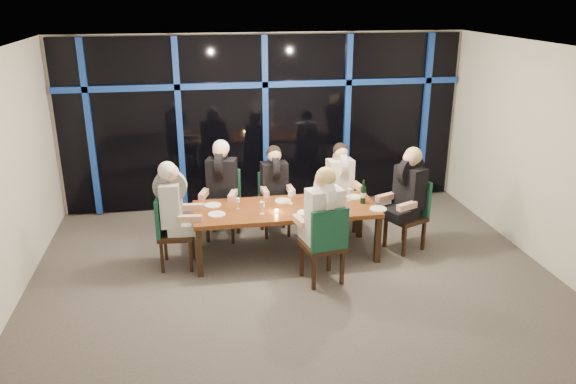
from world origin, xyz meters
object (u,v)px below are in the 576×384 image
object	(u,v)px
chair_near_mid	(325,241)
diner_end_left	(174,200)
dining_table	(286,212)
diner_far_right	(341,175)
chair_end_left	(169,228)
water_pitcher	(338,202)
diner_far_mid	(275,178)
chair_end_right	(410,210)
diner_near_mid	(323,208)
chair_far_right	(338,196)
wine_bottle	(363,194)
diner_far_left	(221,176)
chair_far_mid	(274,199)
diner_end_right	(408,184)
chair_far_left	(224,200)

from	to	relation	value
chair_near_mid	diner_end_left	xyz separation A→B (m)	(-1.91, 0.84, 0.39)
dining_table	diner_far_right	distance (m)	1.30
chair_end_left	water_pitcher	distance (m)	2.36
dining_table	diner_far_mid	world-z (taller)	diner_far_mid
chair_end_left	chair_near_mid	distance (m)	2.17
chair_end_right	diner_near_mid	size ratio (longest dim) A/B	1.00
chair_end_left	diner_far_mid	world-z (taller)	diner_far_mid
chair_far_right	wine_bottle	size ratio (longest dim) A/B	2.76
diner_far_left	diner_far_right	distance (m)	1.87
wine_bottle	water_pitcher	world-z (taller)	wine_bottle
chair_end_left	diner_far_mid	xyz separation A→B (m)	(1.60, 0.87, 0.35)
chair_far_mid	chair_end_left	bearing A→B (deg)	-152.96
diner_end_right	diner_near_mid	world-z (taller)	diner_near_mid
chair_far_mid	diner_end_right	distance (m)	2.11
diner_far_mid	diner_near_mid	bearing A→B (deg)	-80.81
chair_end_left	diner_end_right	world-z (taller)	diner_end_right
diner_far_right	diner_end_right	world-z (taller)	diner_end_right
chair_far_left	diner_end_right	world-z (taller)	diner_end_right
diner_end_left	chair_far_left	bearing A→B (deg)	-32.12
chair_far_mid	diner_far_mid	distance (m)	0.39
diner_far_mid	wine_bottle	xyz separation A→B (m)	(1.16, -0.84, -0.04)
diner_far_left	diner_end_left	xyz separation A→B (m)	(-0.69, -0.85, -0.02)
chair_far_left	wine_bottle	distance (m)	2.17
dining_table	chair_far_right	size ratio (longest dim) A/B	2.67
diner_near_mid	water_pitcher	xyz separation A→B (m)	(0.37, 0.66, -0.19)
chair_end_right	diner_end_right	size ratio (longest dim) A/B	1.03
dining_table	diner_far_left	world-z (taller)	diner_far_left
dining_table	chair_end_right	size ratio (longest dim) A/B	2.45
chair_far_left	diner_end_right	bearing A→B (deg)	-3.13
chair_near_mid	chair_end_left	bearing A→B (deg)	-34.45
chair_end_right	diner_end_right	world-z (taller)	diner_end_right
chair_near_mid	diner_far_right	bearing A→B (deg)	-122.16
chair_end_right	diner_near_mid	distance (m)	1.77
diner_far_mid	dining_table	bearing A→B (deg)	-91.46
diner_far_right	wine_bottle	xyz separation A→B (m)	(0.12, -0.81, -0.05)
diner_far_right	wine_bottle	distance (m)	0.82
diner_far_left	diner_far_right	size ratio (longest dim) A/B	1.09
diner_end_left	diner_end_right	world-z (taller)	diner_end_right
chair_end_left	diner_near_mid	distance (m)	2.17
dining_table	chair_far_right	bearing A→B (deg)	40.70
chair_far_mid	diner_far_right	world-z (taller)	diner_far_right
chair_near_mid	water_pitcher	bearing A→B (deg)	-126.38
water_pitcher	chair_end_left	bearing A→B (deg)	152.79
chair_end_right	water_pitcher	distance (m)	1.18
dining_table	diner_end_right	bearing A→B (deg)	-2.35
chair_end_left	diner_near_mid	bearing A→B (deg)	-105.98
chair_far_right	diner_far_mid	distance (m)	1.10
diner_end_left	water_pitcher	size ratio (longest dim) A/B	5.50
diner_far_left	diner_near_mid	size ratio (longest dim) A/B	0.98
diner_far_mid	diner_end_left	xyz separation A→B (m)	(-1.51, -0.88, 0.06)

